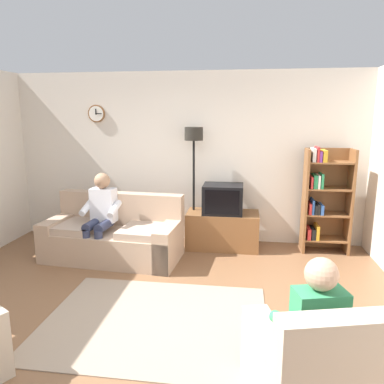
# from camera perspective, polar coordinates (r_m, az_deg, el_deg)

# --- Properties ---
(ground_plane) EXTENTS (12.00, 12.00, 0.00)m
(ground_plane) POSITION_cam_1_polar(r_m,az_deg,el_deg) (3.94, -7.12, -19.23)
(ground_plane) COLOR brown
(back_wall_assembly) EXTENTS (6.20, 0.17, 2.70)m
(back_wall_assembly) POSITION_cam_1_polar(r_m,az_deg,el_deg) (6.02, -0.87, 5.34)
(back_wall_assembly) COLOR silver
(back_wall_assembly) RESTS_ON ground_plane
(couch) EXTENTS (1.96, 1.03, 0.90)m
(couch) POSITION_cam_1_polar(r_m,az_deg,el_deg) (5.45, -12.00, -6.78)
(couch) COLOR tan
(couch) RESTS_ON ground_plane
(tv_stand) EXTENTS (1.10, 0.56, 0.56)m
(tv_stand) POSITION_cam_1_polar(r_m,az_deg,el_deg) (5.78, 4.73, -5.84)
(tv_stand) COLOR brown
(tv_stand) RESTS_ON ground_plane
(tv) EXTENTS (0.60, 0.49, 0.44)m
(tv) POSITION_cam_1_polar(r_m,az_deg,el_deg) (5.63, 4.80, -1.06)
(tv) COLOR black
(tv) RESTS_ON tv_stand
(bookshelf) EXTENTS (0.68, 0.36, 1.58)m
(bookshelf) POSITION_cam_1_polar(r_m,az_deg,el_deg) (5.83, 19.59, -0.93)
(bookshelf) COLOR brown
(bookshelf) RESTS_ON ground_plane
(floor_lamp) EXTENTS (0.28, 0.28, 1.85)m
(floor_lamp) POSITION_cam_1_polar(r_m,az_deg,el_deg) (5.68, 0.27, 5.97)
(floor_lamp) COLOR black
(floor_lamp) RESTS_ON ground_plane
(armchair_near_bookshelf) EXTENTS (0.99, 1.05, 0.90)m
(armchair_near_bookshelf) POSITION_cam_1_polar(r_m,az_deg,el_deg) (2.95, 18.36, -24.88)
(armchair_near_bookshelf) COLOR #BCAD99
(armchair_near_bookshelf) RESTS_ON ground_plane
(area_rug) EXTENTS (2.20, 1.70, 0.01)m
(area_rug) POSITION_cam_1_polar(r_m,az_deg,el_deg) (3.93, -5.70, -19.20)
(area_rug) COLOR gray
(area_rug) RESTS_ON ground_plane
(person_on_couch) EXTENTS (0.53, 0.56, 1.24)m
(person_on_couch) POSITION_cam_1_polar(r_m,az_deg,el_deg) (5.29, -13.94, -3.08)
(person_on_couch) COLOR silver
(person_on_couch) RESTS_ON ground_plane
(person_in_right_armchair) EXTENTS (0.58, 0.60, 1.12)m
(person_in_right_armchair) POSITION_cam_1_polar(r_m,az_deg,el_deg) (2.84, 18.00, -18.74)
(person_in_right_armchair) COLOR #338C59
(person_in_right_armchair) RESTS_ON ground_plane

